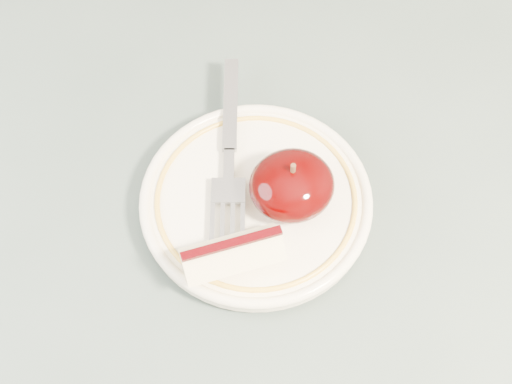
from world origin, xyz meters
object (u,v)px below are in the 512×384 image
object	(u,v)px
plate	(256,201)
fork	(229,152)
table	(203,343)
apple_half	(292,185)

from	to	relation	value
plate	fork	size ratio (longest dim) A/B	1.04
table	apple_half	size ratio (longest dim) A/B	13.46
apple_half	fork	distance (m)	0.07
plate	apple_half	xyz separation A→B (m)	(0.03, -0.01, 0.02)
apple_half	plate	bearing A→B (deg)	158.93
table	fork	distance (m)	0.17
apple_half	table	bearing A→B (deg)	-151.62
fork	apple_half	bearing A→B (deg)	-129.87
table	fork	bearing A→B (deg)	58.81
plate	apple_half	distance (m)	0.04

